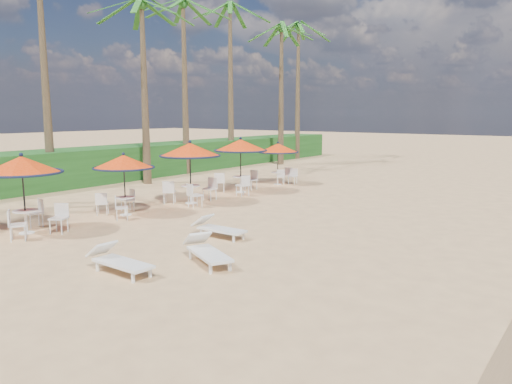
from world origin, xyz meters
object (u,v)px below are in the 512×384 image
lounger_near (118,260)px  lounger_far (217,227)px  station_0 (24,175)px  station_1 (123,169)px  station_3 (240,152)px  station_4 (279,153)px  station_2 (190,157)px  lounger_mid (206,250)px

lounger_near → lounger_far: size_ratio=1.06×
lounger_near → station_0: bearing=173.1°
station_1 → station_3: 6.58m
station_3 → station_4: station_3 is taller
station_0 → station_4: 13.34m
station_3 → lounger_far: size_ratio=1.46×
station_3 → lounger_near: station_3 is taller
station_3 → station_4: 3.24m
station_3 → lounger_far: (4.61, -7.05, -1.57)m
station_4 → lounger_near: bearing=-70.8°
station_2 → lounger_far: (4.46, -3.60, -1.58)m
station_0 → lounger_far: 5.99m
lounger_mid → station_0: bearing=-144.7°
station_3 → station_0: bearing=-91.8°
station_1 → lounger_far: bearing=-5.7°
station_4 → lounger_near: (4.93, -14.17, -1.30)m
station_1 → lounger_near: bearing=-40.5°
lounger_far → lounger_mid: bearing=-55.7°
lounger_near → station_3: bearing=116.5°
station_4 → station_1: bearing=-91.0°
lounger_near → station_4: bearing=111.4°
station_1 → station_2: 3.15m
station_1 → lounger_mid: size_ratio=1.15×
lounger_mid → station_3: bearing=150.4°
station_3 → lounger_mid: station_3 is taller
station_4 → lounger_far: 11.33m
station_0 → station_2: 6.67m
station_2 → station_3: size_ratio=1.00×
station_0 → station_1: (0.16, 3.53, -0.15)m
station_1 → lounger_far: station_1 is taller
station_2 → station_3: bearing=92.5°
station_2 → station_0: bearing=-94.1°
station_0 → lounger_mid: bearing=8.4°
station_1 → station_4: size_ratio=1.03×
station_2 → station_3: 3.45m
station_2 → lounger_near: bearing=-57.4°
station_3 → lounger_mid: bearing=-56.5°
station_0 → lounger_far: bearing=31.8°
lounger_near → station_2: bearing=124.8°
lounger_far → station_3: bearing=122.8°
station_2 → lounger_mid: size_ratio=1.30×
station_4 → lounger_mid: (6.05, -12.39, -1.29)m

